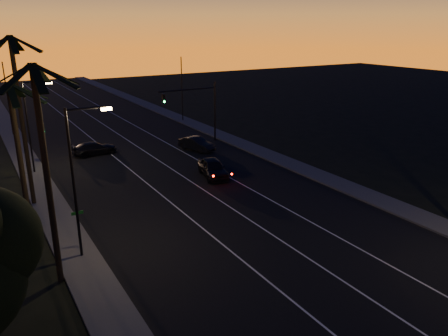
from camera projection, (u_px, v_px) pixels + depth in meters
road at (178, 178)px, 39.49m from camera, size 20.00×170.00×0.01m
sidewalk_left at (48, 201)px, 34.03m from camera, size 2.40×170.00×0.16m
sidewalk_right at (277, 158)px, 44.91m from camera, size 2.40×170.00×0.16m
lane_stripe_left at (147, 183)px, 38.03m from camera, size 0.12×160.00×0.01m
lane_stripe_mid at (183, 177)px, 39.73m from camera, size 0.12×160.00×0.01m
lane_stripe_right at (217, 170)px, 41.43m from camera, size 0.12×160.00×0.01m
palm_near at (44, 156)px, 21.37m from camera, size 4.25×4.16×11.53m
palm_mid at (18, 146)px, 26.23m from camera, size 4.25×4.16×10.03m
palm_far at (20, 107)px, 31.19m from camera, size 4.25×4.16×12.53m
streetlight_left_near at (78, 172)px, 24.47m from camera, size 2.55×0.26×9.00m
streetlight_left_far at (31, 120)px, 39.25m from camera, size 2.55×0.26×8.50m
street_sign at (79, 225)px, 26.39m from camera, size 0.70×0.06×2.60m
signal_mast at (197, 102)px, 49.62m from camera, size 7.10×0.41×7.00m
signal_post at (44, 137)px, 42.13m from camera, size 0.28×0.37×4.20m
far_pole_left at (8, 100)px, 53.15m from camera, size 0.14×0.14×9.00m
far_pole_right at (182, 90)px, 61.39m from camera, size 0.14×0.14×9.00m
lead_car at (213, 168)px, 39.54m from camera, size 2.99×5.63×1.64m
right_car at (197, 144)px, 47.89m from camera, size 2.92×4.67×1.45m
cross_car at (94, 148)px, 46.34m from camera, size 4.83×2.21×1.37m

